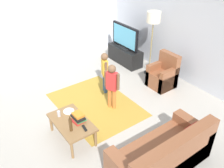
{
  "coord_description": "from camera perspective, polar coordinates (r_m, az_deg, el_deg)",
  "views": [
    {
      "loc": [
        3.67,
        -2.08,
        3.48
      ],
      "look_at": [
        0.0,
        0.6,
        0.65
      ],
      "focal_mm": 39.08,
      "sensor_mm": 36.0,
      "label": 1
    }
  ],
  "objects": [
    {
      "name": "ground",
      "position": [
        5.47,
        -5.14,
        -7.76
      ],
      "size": [
        7.8,
        7.8,
        0.0
      ],
      "primitive_type": "plane",
      "color": "#B2ADA3"
    },
    {
      "name": "wall_back",
      "position": [
        6.62,
        17.42,
        11.7
      ],
      "size": [
        6.0,
        0.12,
        2.7
      ],
      "primitive_type": "cube",
      "color": "silver",
      "rests_on": "ground"
    },
    {
      "name": "wall_left",
      "position": [
        7.3,
        -18.47,
        13.37
      ],
      "size": [
        0.12,
        6.0,
        2.7
      ],
      "primitive_type": "cube",
      "color": "silver",
      "rests_on": "ground"
    },
    {
      "name": "area_rug",
      "position": [
        5.83,
        -3.81,
        -4.76
      ],
      "size": [
        2.2,
        1.6,
        0.01
      ],
      "primitive_type": "cube",
      "color": "#B28C33",
      "rests_on": "ground"
    },
    {
      "name": "tv_stand",
      "position": [
        7.61,
        3.04,
        6.71
      ],
      "size": [
        1.2,
        0.44,
        0.5
      ],
      "color": "black",
      "rests_on": "ground"
    },
    {
      "name": "tv",
      "position": [
        7.36,
        3.04,
        10.93
      ],
      "size": [
        1.1,
        0.28,
        0.71
      ],
      "color": "black",
      "rests_on": "tv_stand"
    },
    {
      "name": "couch",
      "position": [
        4.34,
        12.15,
        -16.32
      ],
      "size": [
        0.8,
        1.8,
        0.86
      ],
      "color": "brown",
      "rests_on": "ground"
    },
    {
      "name": "armchair",
      "position": [
        6.51,
        11.93,
        1.89
      ],
      "size": [
        0.6,
        0.6,
        0.9
      ],
      "color": "brown",
      "rests_on": "ground"
    },
    {
      "name": "floor_lamp",
      "position": [
        6.59,
        9.69,
        14.41
      ],
      "size": [
        0.36,
        0.36,
        1.78
      ],
      "color": "#262626",
      "rests_on": "ground"
    },
    {
      "name": "child_near_tv",
      "position": [
        5.95,
        -1.72,
        3.46
      ],
      "size": [
        0.34,
        0.2,
        1.07
      ],
      "color": "#33598C",
      "rests_on": "ground"
    },
    {
      "name": "child_center",
      "position": [
        5.36,
        -0.03,
        0.27
      ],
      "size": [
        0.34,
        0.22,
        1.11
      ],
      "color": "orange",
      "rests_on": "ground"
    },
    {
      "name": "coffee_table",
      "position": [
        4.79,
        -9.42,
        -9.06
      ],
      "size": [
        1.0,
        0.6,
        0.42
      ],
      "color": "olive",
      "rests_on": "ground"
    },
    {
      "name": "book_stack",
      "position": [
        4.71,
        -7.91,
        -7.79
      ],
      "size": [
        0.28,
        0.24,
        0.15
      ],
      "color": "red",
      "rests_on": "coffee_table"
    },
    {
      "name": "bottle",
      "position": [
        4.48,
        -9.66,
        -9.35
      ],
      "size": [
        0.06,
        0.06,
        0.32
      ],
      "color": "#4C3319",
      "rests_on": "coffee_table"
    },
    {
      "name": "tv_remote",
      "position": [
        4.57,
        -6.45,
        -10.22
      ],
      "size": [
        0.18,
        0.07,
        0.02
      ],
      "primitive_type": "cube",
      "rotation": [
        0.0,
        0.0,
        -0.15
      ],
      "color": "black",
      "rests_on": "coffee_table"
    },
    {
      "name": "soda_can",
      "position": [
        4.89,
        -12.33,
        -6.81
      ],
      "size": [
        0.07,
        0.07,
        0.12
      ],
      "primitive_type": "cylinder",
      "color": "silver",
      "rests_on": "coffee_table"
    },
    {
      "name": "plate",
      "position": [
        5.0,
        -10.08,
        -6.28
      ],
      "size": [
        0.22,
        0.22,
        0.02
      ],
      "color": "white",
      "rests_on": "coffee_table"
    }
  ]
}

